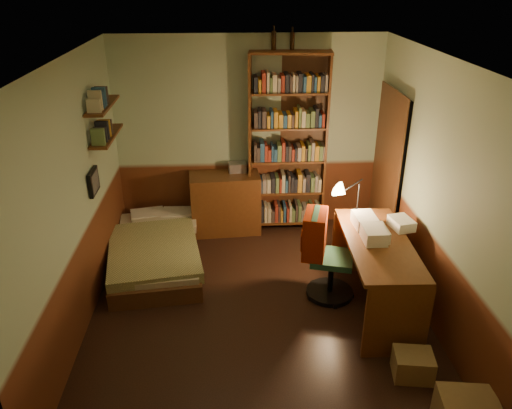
{
  "coord_description": "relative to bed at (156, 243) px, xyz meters",
  "views": [
    {
      "loc": [
        -0.27,
        -4.4,
        3.31
      ],
      "look_at": [
        0.0,
        0.25,
        1.1
      ],
      "focal_mm": 35.0,
      "sensor_mm": 36.0,
      "label": 1
    }
  ],
  "objects": [
    {
      "name": "floor",
      "position": [
        1.19,
        -0.97,
        -0.28
      ],
      "size": [
        3.5,
        4.0,
        0.02
      ],
      "primitive_type": "cube",
      "color": "black",
      "rests_on": "ground"
    },
    {
      "name": "ceiling",
      "position": [
        1.19,
        -0.97,
        2.34
      ],
      "size": [
        3.5,
        4.0,
        0.02
      ],
      "primitive_type": "cube",
      "color": "silver",
      "rests_on": "wall_back"
    },
    {
      "name": "wall_back",
      "position": [
        1.19,
        1.04,
        1.03
      ],
      "size": [
        3.5,
        0.02,
        2.6
      ],
      "primitive_type": "cube",
      "color": "#9FB590",
      "rests_on": "ground"
    },
    {
      "name": "wall_left",
      "position": [
        -0.57,
        -0.97,
        1.03
      ],
      "size": [
        0.02,
        4.0,
        2.6
      ],
      "primitive_type": "cube",
      "color": "#9FB590",
      "rests_on": "ground"
    },
    {
      "name": "wall_right",
      "position": [
        2.95,
        -0.97,
        1.03
      ],
      "size": [
        0.02,
        4.0,
        2.6
      ],
      "primitive_type": "cube",
      "color": "#9FB590",
      "rests_on": "ground"
    },
    {
      "name": "wall_front",
      "position": [
        1.19,
        -2.98,
        1.03
      ],
      "size": [
        3.5,
        0.02,
        2.6
      ],
      "primitive_type": "cube",
      "color": "#9FB590",
      "rests_on": "ground"
    },
    {
      "name": "doorway",
      "position": [
        2.91,
        0.33,
        0.73
      ],
      "size": [
        0.06,
        0.9,
        2.0
      ],
      "primitive_type": "cube",
      "color": "black",
      "rests_on": "ground"
    },
    {
      "name": "door_trim",
      "position": [
        2.88,
        0.33,
        0.73
      ],
      "size": [
        0.02,
        0.98,
        2.08
      ],
      "primitive_type": "cube",
      "color": "#452714",
      "rests_on": "ground"
    },
    {
      "name": "bed",
      "position": [
        0.0,
        0.0,
        0.0
      ],
      "size": [
        1.18,
        1.94,
        0.55
      ],
      "primitive_type": "cube",
      "rotation": [
        0.0,
        0.0,
        0.11
      ],
      "color": "olive",
      "rests_on": "ground"
    },
    {
      "name": "dresser",
      "position": [
        0.86,
        0.8,
        0.14
      ],
      "size": [
        0.96,
        0.53,
        0.83
      ],
      "primitive_type": "cube",
      "rotation": [
        0.0,
        0.0,
        0.07
      ],
      "color": "#532B12",
      "rests_on": "ground"
    },
    {
      "name": "mini_stereo",
      "position": [
        1.03,
        0.92,
        0.61
      ],
      "size": [
        0.25,
        0.2,
        0.12
      ],
      "primitive_type": "cube",
      "rotation": [
        0.0,
        0.0,
        0.1
      ],
      "color": "#B2B2B7",
      "rests_on": "dresser"
    },
    {
      "name": "bookshelf",
      "position": [
        1.71,
        0.88,
        0.93
      ],
      "size": [
        1.06,
        0.43,
        2.4
      ],
      "primitive_type": "cube",
      "rotation": [
        0.0,
        0.0,
        -0.11
      ],
      "color": "#532B12",
      "rests_on": "ground"
    },
    {
      "name": "bottle_left",
      "position": [
        1.51,
        0.99,
        2.24
      ],
      "size": [
        0.08,
        0.08,
        0.22
      ],
      "primitive_type": "cylinder",
      "rotation": [
        0.0,
        0.0,
        0.37
      ],
      "color": "black",
      "rests_on": "bookshelf"
    },
    {
      "name": "bottle_right",
      "position": [
        1.74,
        0.99,
        2.23
      ],
      "size": [
        0.07,
        0.07,
        0.21
      ],
      "primitive_type": "cylinder",
      "rotation": [
        0.0,
        0.0,
        0.25
      ],
      "color": "black",
      "rests_on": "bookshelf"
    },
    {
      "name": "desk",
      "position": [
        2.41,
        -1.07,
        0.13
      ],
      "size": [
        0.68,
        1.54,
        0.82
      ],
      "primitive_type": "cube",
      "rotation": [
        0.0,
        0.0,
        -0.03
      ],
      "color": "#532B12",
      "rests_on": "ground"
    },
    {
      "name": "paper_stack",
      "position": [
        2.73,
        -0.79,
        0.6
      ],
      "size": [
        0.25,
        0.31,
        0.11
      ],
      "primitive_type": "cube",
      "rotation": [
        0.0,
        0.0,
        0.2
      ],
      "color": "silver",
      "rests_on": "desk"
    },
    {
      "name": "desk_lamp",
      "position": [
        2.35,
        -0.38,
        0.88
      ],
      "size": [
        0.26,
        0.26,
        0.67
      ],
      "primitive_type": "cone",
      "rotation": [
        0.0,
        0.0,
        0.36
      ],
      "color": "black",
      "rests_on": "desk"
    },
    {
      "name": "office_chair",
      "position": [
        2.01,
        -0.8,
        0.17
      ],
      "size": [
        0.54,
        0.5,
        0.9
      ],
      "primitive_type": "cube",
      "rotation": [
        0.0,
        0.0,
        -0.27
      ],
      "color": "#234E34",
      "rests_on": "ground"
    },
    {
      "name": "red_jacket",
      "position": [
        2.06,
        -0.87,
        0.87
      ],
      "size": [
        0.34,
        0.47,
        0.49
      ],
      "primitive_type": "cube",
      "rotation": [
        0.0,
        0.0,
        -0.29
      ],
      "color": "#952000",
      "rests_on": "office_chair"
    },
    {
      "name": "wall_shelf_lower",
      "position": [
        -0.45,
        0.13,
        1.33
      ],
      "size": [
        0.2,
        0.9,
        0.03
      ],
      "primitive_type": "cube",
      "color": "#532B12",
      "rests_on": "wall_left"
    },
    {
      "name": "wall_shelf_upper",
      "position": [
        -0.45,
        0.13,
        1.68
      ],
      "size": [
        0.2,
        0.9,
        0.03
      ],
      "primitive_type": "cube",
      "color": "#532B12",
      "rests_on": "wall_left"
    },
    {
      "name": "framed_picture",
      "position": [
        -0.53,
        -0.37,
        0.98
      ],
      "size": [
        0.04,
        0.32,
        0.26
      ],
      "primitive_type": "cube",
      "color": "black",
      "rests_on": "wall_left"
    },
    {
      "name": "cardboard_box_b",
      "position": [
        2.51,
        -2.07,
        -0.15
      ],
      "size": [
        0.37,
        0.32,
        0.24
      ],
      "primitive_type": "cube",
      "rotation": [
        0.0,
        0.0,
        -0.15
      ],
      "color": "olive",
      "rests_on": "ground"
    }
  ]
}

